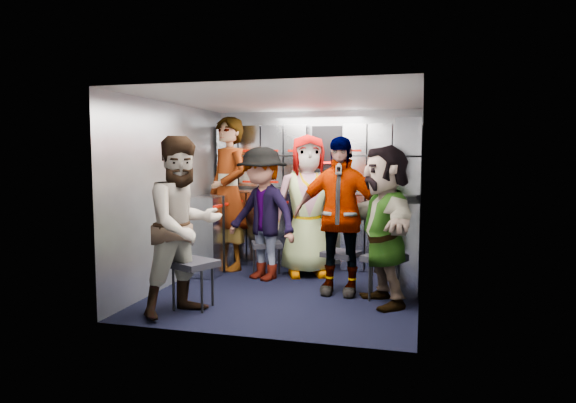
% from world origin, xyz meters
% --- Properties ---
extents(floor, '(3.00, 3.00, 0.00)m').
position_xyz_m(floor, '(0.00, 0.00, 0.00)').
color(floor, black).
rests_on(floor, ground).
extents(wall_back, '(2.80, 0.04, 2.10)m').
position_xyz_m(wall_back, '(0.00, 1.50, 1.05)').
color(wall_back, '#8F939C').
rests_on(wall_back, ground).
extents(wall_left, '(0.04, 3.00, 2.10)m').
position_xyz_m(wall_left, '(-1.40, 0.00, 1.05)').
color(wall_left, '#8F939C').
rests_on(wall_left, ground).
extents(wall_right, '(0.04, 3.00, 2.10)m').
position_xyz_m(wall_right, '(1.40, 0.00, 1.05)').
color(wall_right, '#8F939C').
rests_on(wall_right, ground).
extents(ceiling, '(2.80, 3.00, 0.02)m').
position_xyz_m(ceiling, '(0.00, 0.00, 2.10)').
color(ceiling, silver).
rests_on(ceiling, wall_back).
extents(cart_bank_back, '(2.68, 0.38, 0.99)m').
position_xyz_m(cart_bank_back, '(0.00, 1.29, 0.49)').
color(cart_bank_back, '#A1A6B1').
rests_on(cart_bank_back, ground).
extents(cart_bank_left, '(0.38, 0.76, 0.99)m').
position_xyz_m(cart_bank_left, '(-1.19, 0.56, 0.49)').
color(cart_bank_left, '#A1A6B1').
rests_on(cart_bank_left, ground).
extents(counter, '(2.68, 0.42, 0.03)m').
position_xyz_m(counter, '(0.00, 1.29, 1.01)').
color(counter, '#B8BAC0').
rests_on(counter, cart_bank_back).
extents(locker_bank_back, '(2.68, 0.28, 0.82)m').
position_xyz_m(locker_bank_back, '(0.00, 1.35, 1.49)').
color(locker_bank_back, '#A1A6B1').
rests_on(locker_bank_back, wall_back).
extents(locker_bank_right, '(0.28, 1.00, 0.82)m').
position_xyz_m(locker_bank_right, '(1.25, 0.70, 1.49)').
color(locker_bank_right, '#A1A6B1').
rests_on(locker_bank_right, wall_right).
extents(right_cabinet, '(0.28, 1.20, 1.00)m').
position_xyz_m(right_cabinet, '(1.25, 0.60, 0.50)').
color(right_cabinet, '#A1A6B1').
rests_on(right_cabinet, ground).
extents(coffee_niche, '(0.46, 0.16, 0.84)m').
position_xyz_m(coffee_niche, '(0.18, 1.41, 1.47)').
color(coffee_niche, black).
rests_on(coffee_niche, wall_back).
extents(red_latch_strip, '(2.60, 0.02, 0.03)m').
position_xyz_m(red_latch_strip, '(0.00, 1.09, 0.88)').
color(red_latch_strip, '#A20900').
rests_on(red_latch_strip, cart_bank_back).
extents(jump_seat_near_left, '(0.52, 0.51, 0.48)m').
position_xyz_m(jump_seat_near_left, '(-0.75, -0.88, 0.42)').
color(jump_seat_near_left, black).
rests_on(jump_seat_near_left, ground).
extents(jump_seat_mid_left, '(0.46, 0.45, 0.42)m').
position_xyz_m(jump_seat_mid_left, '(-0.45, 0.61, 0.37)').
color(jump_seat_mid_left, black).
rests_on(jump_seat_mid_left, ground).
extents(jump_seat_center, '(0.40, 0.39, 0.42)m').
position_xyz_m(jump_seat_center, '(0.03, 0.95, 0.37)').
color(jump_seat_center, black).
rests_on(jump_seat_center, ground).
extents(jump_seat_mid_right, '(0.46, 0.45, 0.43)m').
position_xyz_m(jump_seat_mid_right, '(0.55, 0.20, 0.38)').
color(jump_seat_mid_right, black).
rests_on(jump_seat_mid_right, ground).
extents(jump_seat_near_right, '(0.51, 0.49, 0.46)m').
position_xyz_m(jump_seat_near_right, '(1.05, -0.07, 0.41)').
color(jump_seat_near_right, black).
rests_on(jump_seat_near_right, ground).
extents(attendant_standing, '(0.87, 0.83, 2.00)m').
position_xyz_m(attendant_standing, '(-1.05, 0.86, 1.00)').
color(attendant_standing, black).
rests_on(attendant_standing, ground).
extents(attendant_arc_a, '(0.97, 1.03, 1.68)m').
position_xyz_m(attendant_arc_a, '(-0.75, -1.06, 0.84)').
color(attendant_arc_a, black).
rests_on(attendant_arc_a, ground).
extents(attendant_arc_b, '(1.19, 0.99, 1.60)m').
position_xyz_m(attendant_arc_b, '(-0.45, 0.43, 0.80)').
color(attendant_arc_b, black).
rests_on(attendant_arc_b, ground).
extents(attendant_arc_c, '(1.00, 0.82, 1.76)m').
position_xyz_m(attendant_arc_c, '(0.03, 0.77, 0.88)').
color(attendant_arc_c, black).
rests_on(attendant_arc_c, ground).
extents(attendant_arc_d, '(1.02, 0.47, 1.70)m').
position_xyz_m(attendant_arc_d, '(0.55, 0.02, 0.85)').
color(attendant_arc_d, black).
rests_on(attendant_arc_d, ground).
extents(attendant_arc_e, '(1.08, 1.55, 1.61)m').
position_xyz_m(attendant_arc_e, '(1.05, -0.25, 0.80)').
color(attendant_arc_e, black).
rests_on(attendant_arc_e, ground).
extents(bottle_left, '(0.07, 0.07, 0.27)m').
position_xyz_m(bottle_left, '(-0.26, 1.24, 1.16)').
color(bottle_left, white).
rests_on(bottle_left, counter).
extents(bottle_mid, '(0.07, 0.07, 0.23)m').
position_xyz_m(bottle_mid, '(-0.11, 1.24, 1.15)').
color(bottle_mid, white).
rests_on(bottle_mid, counter).
extents(bottle_right, '(0.06, 0.06, 0.23)m').
position_xyz_m(bottle_right, '(0.97, 1.24, 1.15)').
color(bottle_right, white).
rests_on(bottle_right, counter).
extents(cup_left, '(0.08, 0.08, 0.09)m').
position_xyz_m(cup_left, '(-1.22, 1.23, 1.08)').
color(cup_left, '#CBBA8F').
rests_on(cup_left, counter).
extents(cup_right, '(0.09, 0.09, 0.11)m').
position_xyz_m(cup_right, '(0.48, 1.23, 1.08)').
color(cup_right, '#CBBA8F').
rests_on(cup_right, counter).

